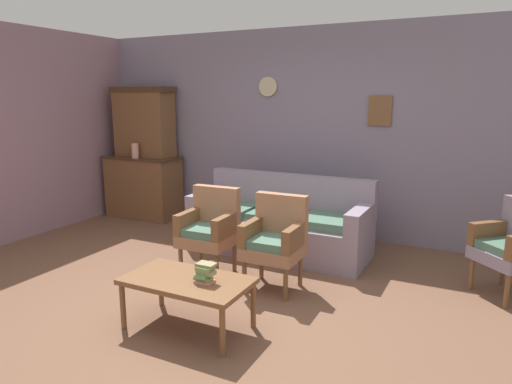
% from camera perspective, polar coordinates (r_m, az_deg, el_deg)
% --- Properties ---
extents(ground_plane, '(7.68, 7.68, 0.00)m').
position_cam_1_polar(ground_plane, '(4.20, -6.46, -14.05)').
color(ground_plane, brown).
extents(wall_back_with_decor, '(6.40, 0.09, 2.70)m').
position_cam_1_polar(wall_back_with_decor, '(6.17, 6.78, 7.31)').
color(wall_back_with_decor, gray).
rests_on(wall_back_with_decor, ground).
extents(side_cabinet, '(1.16, 0.55, 0.93)m').
position_cam_1_polar(side_cabinet, '(7.25, -13.73, 0.64)').
color(side_cabinet, brown).
rests_on(side_cabinet, ground).
extents(cabinet_upper_hutch, '(0.99, 0.38, 1.03)m').
position_cam_1_polar(cabinet_upper_hutch, '(7.19, -13.70, 8.47)').
color(cabinet_upper_hutch, brown).
rests_on(cabinet_upper_hutch, side_cabinet).
extents(vase_on_cabinet, '(0.11, 0.11, 0.22)m').
position_cam_1_polar(vase_on_cabinet, '(7.00, -14.74, 4.97)').
color(vase_on_cabinet, tan).
rests_on(vase_on_cabinet, side_cabinet).
extents(floral_couch, '(2.10, 0.82, 0.90)m').
position_cam_1_polar(floral_couch, '(5.47, 3.00, -4.14)').
color(floral_couch, gray).
rests_on(floral_couch, ground).
extents(armchair_row_middle, '(0.54, 0.51, 0.90)m').
position_cam_1_polar(armchair_row_middle, '(4.80, -5.74, -4.32)').
color(armchair_row_middle, '#9E6B4C').
rests_on(armchair_row_middle, ground).
extents(armchair_by_doorway, '(0.53, 0.50, 0.90)m').
position_cam_1_polar(armchair_by_doorway, '(4.42, 2.39, -5.70)').
color(armchair_by_doorway, '#9E6B4C').
rests_on(armchair_by_doorway, ground).
extents(coffee_table, '(1.00, 0.56, 0.42)m').
position_cam_1_polar(coffee_table, '(3.74, -8.48, -11.18)').
color(coffee_table, brown).
rests_on(coffee_table, ground).
extents(book_stack_on_table, '(0.17, 0.12, 0.15)m').
position_cam_1_polar(book_stack_on_table, '(3.60, -6.35, -9.92)').
color(book_stack_on_table, tan).
rests_on(book_stack_on_table, coffee_table).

